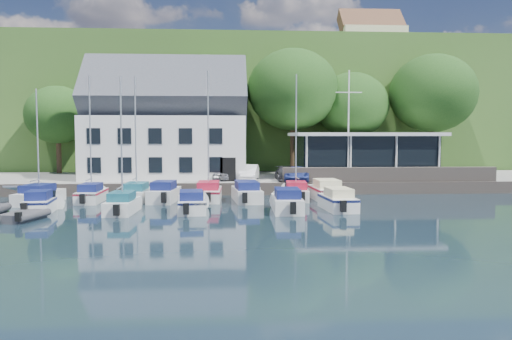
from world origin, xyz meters
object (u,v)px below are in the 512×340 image
object	(u,v)px
boat_r1_0	(38,144)
boat_r1_3	(164,191)
car_dgrey	(285,173)
boat_r2_0	(40,201)
boat_r1_5	(247,191)
boat_r1_7	(326,189)
harbor_building	(167,130)
club_pavilion	(363,155)
boat_r2_1	(122,147)
car_blue	(297,173)
boat_r2_2	(192,201)
boat_r1_2	(136,144)
boat_r1_6	(296,143)
boat_r1_4	(208,141)
boat_r1_1	(91,144)
car_silver	(221,173)
boat_r2_4	(338,199)
boat_r2_3	(287,200)
dinghy_1	(22,215)
flagpole	(348,126)
car_white	(249,172)

from	to	relation	value
boat_r1_0	boat_r1_3	xyz separation A→B (m)	(8.79, 0.42, -3.49)
car_dgrey	boat_r2_0	size ratio (longest dim) A/B	0.80
boat_r1_5	boat_r1_7	size ratio (longest dim) A/B	1.07
harbor_building	club_pavilion	distance (m)	18.15
boat_r2_1	car_blue	bearing A→B (deg)	41.58
boat_r2_1	boat_r2_2	xyz separation A→B (m)	(4.28, 0.21, -3.44)
boat_r1_2	boat_r2_1	bearing A→B (deg)	-86.01
boat_r1_6	boat_r1_4	bearing A→B (deg)	-174.82
boat_r1_1	boat_r1_3	size ratio (longest dim) A/B	1.47
car_silver	boat_r1_7	xyz separation A→B (m)	(7.95, -5.95, -0.83)
car_dgrey	boat_r1_6	size ratio (longest dim) A/B	0.47
car_blue	boat_r2_4	distance (m)	9.88
boat_r1_3	boat_r2_3	bearing A→B (deg)	-25.34
boat_r1_5	dinghy_1	distance (m)	15.23
flagpole	boat_r1_0	world-z (taller)	flagpole
flagpole	boat_r1_1	xyz separation A→B (m)	(-20.27, -5.32, -1.49)
harbor_building	car_dgrey	world-z (taller)	harbor_building
club_pavilion	car_blue	world-z (taller)	club_pavilion
boat_r2_2	boat_r2_3	size ratio (longest dim) A/B	0.90
flagpole	dinghy_1	size ratio (longest dim) A/B	3.16
club_pavilion	boat_r1_6	world-z (taller)	boat_r1_6
car_dgrey	boat_r2_1	bearing A→B (deg)	-135.47
boat_r2_1	boat_r1_3	bearing A→B (deg)	71.86
club_pavilion	car_dgrey	size ratio (longest dim) A/B	3.32
car_blue	boat_r1_5	distance (m)	6.78
car_silver	boat_r1_1	xyz separation A→B (m)	(-9.42, -6.21, 2.59)
boat_r1_2	boat_r2_2	bearing A→B (deg)	-48.57
boat_r1_1	boat_r2_0	xyz separation A→B (m)	(-1.87, -4.97, -3.48)
boat_r1_3	dinghy_1	world-z (taller)	boat_r1_3
boat_r1_0	boat_r1_4	size ratio (longest dim) A/B	0.96
boat_r1_0	boat_r2_2	world-z (taller)	boat_r1_0
boat_r1_1	dinghy_1	distance (m)	9.00
car_blue	boat_r1_2	xyz separation A→B (m)	(-12.61, -4.53, 2.58)
car_blue	boat_r2_3	xyz separation A→B (m)	(-2.12, -10.16, -0.91)
car_silver	car_blue	xyz separation A→B (m)	(6.38, -1.41, 0.05)
boat_r2_1	boat_r2_4	distance (m)	14.16
boat_r1_6	boat_r2_3	world-z (taller)	boat_r1_6
car_dgrey	car_blue	world-z (taller)	car_blue
car_dgrey	car_white	bearing A→B (deg)	172.21
flagpole	boat_r1_2	world-z (taller)	flagpole
boat_r1_2	dinghy_1	size ratio (longest dim) A/B	2.86
harbor_building	boat_r1_2	bearing A→B (deg)	-98.46
harbor_building	boat_r1_4	size ratio (longest dim) A/B	1.62
boat_r2_4	boat_r2_0	bearing A→B (deg)	176.11
car_white	boat_r1_0	size ratio (longest dim) A/B	0.47
harbor_building	flagpole	world-z (taller)	flagpole
car_silver	boat_r2_4	size ratio (longest dim) A/B	0.62
car_blue	boat_r2_4	xyz separation A→B (m)	(1.27, -9.75, -0.92)
car_dgrey	boat_r2_4	size ratio (longest dim) A/B	0.70
boat_r2_4	boat_r1_6	bearing A→B (deg)	106.97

